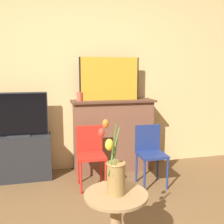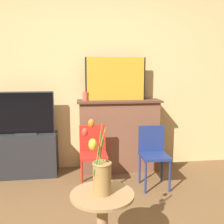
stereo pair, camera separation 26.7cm
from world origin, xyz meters
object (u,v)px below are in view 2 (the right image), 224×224
Objects in this scene: painting at (116,79)px; chair_red at (93,151)px; tv_monitor at (26,114)px; vase_tulips at (101,173)px; chair_blue at (153,151)px.

painting is 1.13× the size of chair_red.
painting is at bearing 1.49° from tv_monitor.
chair_red is 1.27m from vase_tulips.
tv_monitor is 0.99m from chair_red.
vase_tulips is at bearing -91.08° from chair_red.
chair_red is 0.70m from chair_blue.
chair_red is (0.82, -0.42, -0.39)m from tv_monitor.
tv_monitor is (-1.15, -0.03, -0.43)m from painting.
painting is 1.12× the size of tv_monitor.
chair_blue is (0.69, -0.12, 0.00)m from chair_red.
painting reaches higher than vase_tulips.
painting is 1.82m from vase_tulips.
vase_tulips is (-0.02, -1.24, 0.23)m from chair_red.
vase_tulips reaches higher than chair_red.
tv_monitor is 1.35× the size of vase_tulips.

